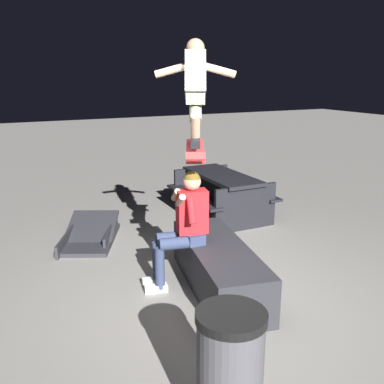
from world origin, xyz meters
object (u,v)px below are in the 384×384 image
at_px(picnic_table_back, 222,188).
at_px(skateboard, 195,151).
at_px(trash_bin, 230,375).
at_px(kicker_ramp, 90,237).
at_px(skater_airborne, 195,87).
at_px(person_sitting_on_ledge, 183,223).
at_px(ledge_box_main, 218,267).

bearing_deg(picnic_table_back, skateboard, 142.74).
bearing_deg(trash_bin, kicker_ramp, 0.34).
relative_size(skater_airborne, picnic_table_back, 0.65).
height_order(skateboard, kicker_ramp, skateboard).
distance_m(person_sitting_on_ledge, picnic_table_back, 2.64).
distance_m(kicker_ramp, trash_bin, 3.99).
relative_size(ledge_box_main, kicker_ramp, 1.35).
height_order(skater_airborne, trash_bin, skater_airborne).
bearing_deg(kicker_ramp, person_sitting_on_ledge, -160.18).
bearing_deg(trash_bin, picnic_table_back, -29.41).
bearing_deg(picnic_table_back, trash_bin, 150.59).
bearing_deg(skater_airborne, person_sitting_on_ledge, 112.75).
bearing_deg(ledge_box_main, skateboard, 27.49).
xyz_separation_m(person_sitting_on_ledge, skater_airborne, (0.08, -0.20, 1.50)).
bearing_deg(person_sitting_on_ledge, trash_bin, 163.05).
xyz_separation_m(person_sitting_on_ledge, trash_bin, (-2.11, 0.64, -0.29)).
height_order(skater_airborne, kicker_ramp, skater_airborne).
height_order(person_sitting_on_ledge, skateboard, skateboard).
bearing_deg(picnic_table_back, person_sitting_on_ledge, 140.14).
distance_m(ledge_box_main, kicker_ramp, 2.35).
distance_m(skater_airborne, trash_bin, 2.96).
height_order(person_sitting_on_ledge, skater_airborne, skater_airborne).
distance_m(ledge_box_main, skater_airborne, 2.04).
bearing_deg(skateboard, kicker_ramp, 24.83).
distance_m(ledge_box_main, picnic_table_back, 2.66).
height_order(skateboard, skater_airborne, skater_airborne).
height_order(ledge_box_main, kicker_ramp, ledge_box_main).
xyz_separation_m(ledge_box_main, picnic_table_back, (2.28, -1.36, 0.24)).
relative_size(ledge_box_main, person_sitting_on_ledge, 1.41).
xyz_separation_m(skateboard, picnic_table_back, (1.98, -1.51, -1.08)).
xyz_separation_m(ledge_box_main, kicker_ramp, (2.12, 1.00, -0.20)).
relative_size(skateboard, trash_bin, 1.07).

